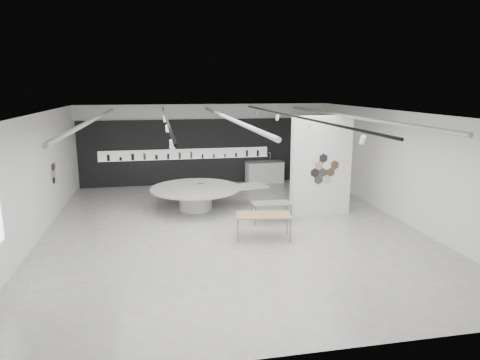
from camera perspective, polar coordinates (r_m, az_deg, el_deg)
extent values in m
cube|color=#B3B1A9|center=(14.34, -1.25, -6.45)|extent=(12.00, 14.00, 0.01)
cube|color=silver|center=(13.60, -1.33, 8.93)|extent=(12.00, 14.00, 0.01)
cube|color=white|center=(20.69, -4.58, 4.79)|extent=(12.00, 0.01, 3.80)
cube|color=white|center=(7.30, 8.19, -9.68)|extent=(12.00, 0.01, 3.80)
cube|color=white|center=(15.97, 20.48, 1.78)|extent=(0.01, 14.00, 3.80)
cube|color=white|center=(14.15, -26.01, 0.01)|extent=(0.01, 14.00, 3.80)
cylinder|color=#939396|center=(14.05, -18.98, 7.62)|extent=(0.12, 12.00, 0.12)
cylinder|color=#939396|center=(14.10, -1.67, 8.30)|extent=(0.12, 12.00, 0.12)
cylinder|color=#939396|center=(15.35, 14.16, 8.26)|extent=(0.12, 12.00, 0.12)
cube|color=black|center=(13.41, -9.86, 8.25)|extent=(0.05, 13.00, 0.06)
cylinder|color=white|center=(8.46, -9.02, 4.72)|extent=(0.11, 0.18, 0.21)
cylinder|color=white|center=(11.73, -9.63, 6.81)|extent=(0.11, 0.18, 0.21)
cylinder|color=white|center=(15.02, -9.98, 7.99)|extent=(0.11, 0.18, 0.21)
cylinder|color=white|center=(18.31, -10.21, 8.74)|extent=(0.11, 0.18, 0.21)
cube|color=black|center=(14.08, 6.82, 8.54)|extent=(0.05, 13.00, 0.06)
cylinder|color=white|center=(9.47, 16.03, 5.20)|extent=(0.11, 0.18, 0.21)
cylinder|color=white|center=(12.49, 9.18, 7.15)|extent=(0.11, 0.18, 0.21)
cylinder|color=white|center=(15.62, 5.00, 8.29)|extent=(0.11, 0.18, 0.21)
cylinder|color=white|center=(18.81, 2.22, 9.01)|extent=(0.11, 0.18, 0.21)
cylinder|color=black|center=(16.63, -23.57, -0.02)|extent=(0.03, 0.28, 0.28)
cylinder|color=white|center=(16.88, -23.38, 0.17)|extent=(0.03, 0.28, 0.28)
cylinder|color=tan|center=(16.71, -23.54, 0.85)|extent=(0.03, 0.28, 0.28)
cylinder|color=beige|center=(16.46, -23.73, 0.67)|extent=(0.03, 0.28, 0.28)
cylinder|color=black|center=(16.54, -23.70, 1.54)|extent=(0.03, 0.28, 0.28)
cylinder|color=brown|center=(16.79, -23.52, 1.70)|extent=(0.03, 0.28, 0.28)
cube|color=black|center=(20.68, -4.54, 3.80)|extent=(11.80, 0.10, 3.10)
cube|color=white|center=(20.53, -7.29, 3.48)|extent=(8.00, 0.06, 0.46)
cube|color=white|center=(20.51, -7.27, 2.83)|extent=(8.00, 0.18, 0.02)
cylinder|color=black|center=(20.57, -17.14, 2.85)|extent=(0.13, 0.13, 0.29)
cylinder|color=black|center=(20.52, -15.62, 2.73)|extent=(0.13, 0.13, 0.15)
cylinder|color=black|center=(20.48, -14.12, 3.00)|extent=(0.14, 0.14, 0.30)
cylinder|color=brown|center=(20.45, -12.60, 3.06)|extent=(0.12, 0.12, 0.29)
cylinder|color=black|center=(20.45, -11.08, 3.01)|extent=(0.12, 0.12, 0.21)
cylinder|color=black|center=(20.45, -9.56, 3.12)|extent=(0.10, 0.10, 0.25)
cylinder|color=brown|center=(20.47, -8.04, 3.25)|extent=(0.12, 0.12, 0.30)
cylinder|color=brown|center=(20.50, -6.52, 3.33)|extent=(0.10, 0.10, 0.31)
cylinder|color=black|center=(20.56, -5.01, 3.19)|extent=(0.09, 0.09, 0.17)
cylinder|color=brown|center=(20.62, -3.50, 3.22)|extent=(0.10, 0.10, 0.16)
cylinder|color=brown|center=(20.70, -2.01, 3.26)|extent=(0.09, 0.09, 0.15)
cylinder|color=black|center=(20.79, -0.53, 3.39)|extent=(0.09, 0.09, 0.21)
cylinder|color=black|center=(20.88, 0.94, 3.57)|extent=(0.11, 0.11, 0.31)
cylinder|color=black|center=(21.00, 2.39, 3.59)|extent=(0.11, 0.11, 0.29)
cube|color=white|center=(15.75, 10.74, 1.84)|extent=(2.20, 0.35, 3.60)
cylinder|color=black|center=(15.62, 10.97, 0.99)|extent=(0.34, 0.03, 0.34)
cylinder|color=brown|center=(15.73, 11.97, 1.03)|extent=(0.34, 0.03, 0.34)
cylinder|color=black|center=(15.51, 9.95, 0.95)|extent=(0.34, 0.03, 0.34)
cylinder|color=white|center=(15.63, 11.51, 1.94)|extent=(0.34, 0.03, 0.34)
cylinder|color=tan|center=(15.51, 10.50, 1.91)|extent=(0.34, 0.03, 0.34)
cylinder|color=beige|center=(15.72, 11.43, 0.09)|extent=(0.34, 0.03, 0.34)
cylinder|color=black|center=(15.62, 10.42, 0.04)|extent=(0.34, 0.03, 0.34)
cylinder|color=brown|center=(15.74, 12.51, 1.97)|extent=(0.34, 0.03, 0.34)
cylinder|color=black|center=(15.53, 11.05, 2.86)|extent=(0.34, 0.03, 0.34)
cylinder|color=white|center=(15.42, 10.02, 2.84)|extent=(0.34, 0.03, 0.34)
cylinder|color=white|center=(16.42, -5.92, -2.57)|extent=(1.46, 1.46, 0.81)
cylinder|color=#B1AFA7|center=(16.31, -5.96, -1.10)|extent=(4.05, 4.05, 0.06)
cube|color=#B1AFA7|center=(16.52, 0.85, -0.86)|extent=(1.68, 1.24, 0.05)
cube|color=tan|center=(16.07, -9.20, -1.28)|extent=(0.27, 0.22, 0.01)
cube|color=brown|center=(16.95, -5.29, -0.46)|extent=(0.27, 0.22, 0.01)
cube|color=#A08753|center=(13.19, 3.13, -4.66)|extent=(1.77, 1.09, 0.03)
cube|color=slate|center=(12.91, -0.27, -6.83)|extent=(0.05, 0.05, 0.75)
cube|color=slate|center=(13.62, -0.34, -5.80)|extent=(0.05, 0.05, 0.75)
cube|color=slate|center=(13.04, 6.72, -6.73)|extent=(0.05, 0.05, 0.75)
cube|color=slate|center=(13.74, 6.28, -5.71)|extent=(0.05, 0.05, 0.75)
cube|color=gray|center=(14.86, 4.18, -3.07)|extent=(1.33, 0.67, 0.03)
cube|color=slate|center=(14.54, 2.06, -4.81)|extent=(0.04, 0.04, 0.66)
cube|color=slate|center=(15.09, 1.55, -4.16)|extent=(0.04, 0.04, 0.66)
cube|color=slate|center=(14.86, 6.80, -4.51)|extent=(0.04, 0.04, 0.66)
cube|color=slate|center=(15.40, 6.14, -3.88)|extent=(0.04, 0.04, 0.66)
cube|color=white|center=(20.97, 3.29, 1.04)|extent=(1.84, 0.79, 1.01)
cube|color=gray|center=(20.87, 3.31, 2.45)|extent=(1.88, 0.84, 0.03)
cylinder|color=silver|center=(21.10, 4.05, 3.15)|extent=(0.03, 0.03, 0.40)
cylinder|color=silver|center=(21.04, 3.82, 3.65)|extent=(0.18, 0.04, 0.03)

